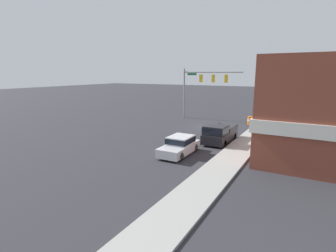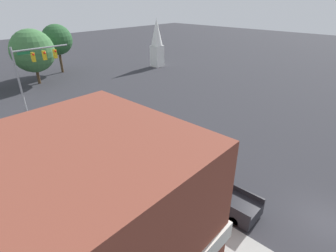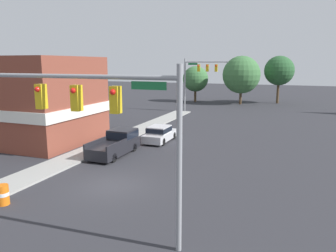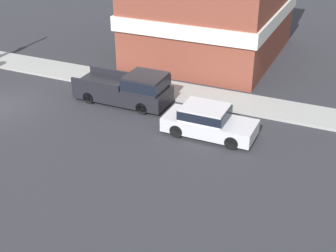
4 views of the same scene
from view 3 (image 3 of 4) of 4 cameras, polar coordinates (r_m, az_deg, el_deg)
ground_plane at (r=19.89m, az=-9.70°, el=-10.31°), size 200.00×200.00×0.00m
sidewalk_curb at (r=23.18m, az=-22.02°, el=-7.69°), size 2.40×60.00×0.14m
near_signal_assembly at (r=12.96m, az=-10.16°, el=2.51°), size 8.51×0.49×7.12m
far_signal_assembly at (r=48.69m, az=5.33°, el=9.17°), size 6.50×0.49×7.83m
car_lead at (r=30.19m, az=-1.45°, el=-1.30°), size 1.86×4.39×1.48m
pickup_truck_parked at (r=26.47m, az=-8.87°, el=-2.89°), size 2.01×5.25×1.82m
construction_barrel at (r=19.06m, az=-26.84°, el=-10.62°), size 0.63×0.63×1.05m
corner_brick_building at (r=32.67m, az=-22.69°, el=4.11°), size 11.23×9.21×7.71m
backdrop_tree_left_far at (r=61.63m, az=4.81°, el=8.17°), size 4.71×4.71×6.64m
backdrop_tree_left_mid at (r=59.02m, az=12.66°, el=8.70°), size 6.52×6.52×8.43m
backdrop_tree_center at (r=62.28m, az=18.80°, el=9.10°), size 5.23×5.23×8.46m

